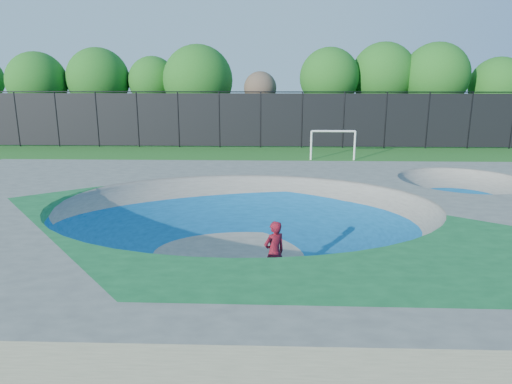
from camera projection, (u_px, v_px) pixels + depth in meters
ground at (244, 254)px, 13.18m from camera, size 120.00×120.00×0.00m
skate_deck at (243, 229)px, 13.00m from camera, size 22.00×14.00×1.50m
skater at (274, 253)px, 11.10m from camera, size 0.70×0.64×1.61m
skateboard at (274, 282)px, 11.29m from camera, size 0.80×0.53×0.05m
soccer_goal at (333, 139)px, 28.12m from camera, size 2.80×0.12×1.85m
fence at (261, 119)px, 33.04m from camera, size 48.09×0.09×4.04m
treeline at (294, 79)px, 37.29m from camera, size 52.37×7.04×7.88m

